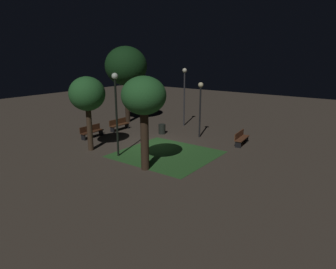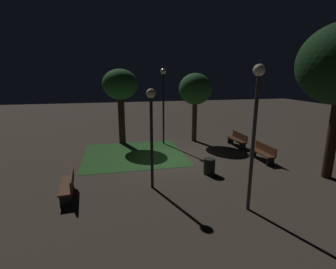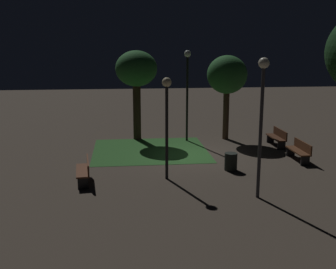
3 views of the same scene
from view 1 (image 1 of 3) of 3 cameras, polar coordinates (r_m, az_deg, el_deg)
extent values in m
plane|color=#473D33|center=(19.87, -2.45, -1.92)|extent=(60.00, 60.00, 0.00)
cube|color=#2D6028|center=(17.94, -0.30, -3.79)|extent=(5.21, 5.59, 0.01)
cube|color=#512D19|center=(23.82, -9.27, 1.89)|extent=(1.80, 0.48, 0.06)
cube|color=#512D19|center=(23.92, -9.65, 2.49)|extent=(1.80, 0.06, 0.40)
cube|color=black|center=(24.43, -7.91, 1.69)|extent=(0.08, 0.38, 0.42)
cube|color=black|center=(23.34, -10.64, 0.95)|extent=(0.08, 0.38, 0.42)
cube|color=#422314|center=(22.03, -14.38, 0.53)|extent=(1.80, 0.48, 0.06)
cube|color=#422314|center=(22.14, -14.77, 1.19)|extent=(1.80, 0.06, 0.40)
cube|color=black|center=(22.59, -12.79, 0.36)|extent=(0.08, 0.38, 0.42)
cube|color=black|center=(21.62, -15.97, -0.52)|extent=(0.08, 0.38, 0.42)
cube|color=brown|center=(20.29, 14.05, -0.69)|extent=(1.84, 0.65, 0.06)
cube|color=brown|center=(20.29, 13.53, 0.01)|extent=(1.80, 0.24, 0.40)
cube|color=black|center=(21.09, 14.65, -0.81)|extent=(0.12, 0.39, 0.42)
cube|color=black|center=(19.62, 13.32, -1.92)|extent=(0.12, 0.39, 0.42)
cylinder|color=#38281C|center=(15.20, -4.51, -0.92)|extent=(0.43, 0.43, 3.26)
ellipsoid|color=#28662D|center=(14.74, -4.69, 7.50)|extent=(2.24, 2.24, 1.92)
cylinder|color=#2D2116|center=(26.45, -7.84, 6.56)|extent=(0.41, 0.41, 3.89)
ellipsoid|color=#143816|center=(26.18, -8.07, 12.90)|extent=(3.57, 3.57, 3.31)
cylinder|color=#423021|center=(18.96, -14.86, 1.36)|extent=(0.33, 0.33, 2.95)
ellipsoid|color=#28662D|center=(18.59, -15.29, 7.57)|extent=(2.16, 2.16, 2.06)
cylinder|color=#333338|center=(24.74, 3.14, 6.72)|extent=(0.12, 0.12, 4.43)
sphere|color=#F2EDCC|center=(24.50, 3.22, 12.20)|extent=(0.36, 0.36, 0.36)
cylinder|color=black|center=(21.31, 6.16, 4.20)|extent=(0.12, 0.12, 3.63)
sphere|color=#F4E5B2|center=(21.03, 6.32, 9.47)|extent=(0.36, 0.36, 0.36)
cylinder|color=black|center=(17.31, -9.83, 3.02)|extent=(0.12, 0.12, 4.52)
sphere|color=white|center=(16.98, -10.20, 10.99)|extent=(0.36, 0.36, 0.36)
cylinder|color=black|center=(22.45, -1.16, 1.06)|extent=(0.53, 0.53, 0.74)
camera|label=2|loc=(28.82, 18.26, 11.62)|focal=26.48mm
camera|label=3|loc=(34.94, 22.26, 13.04)|focal=44.96mm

